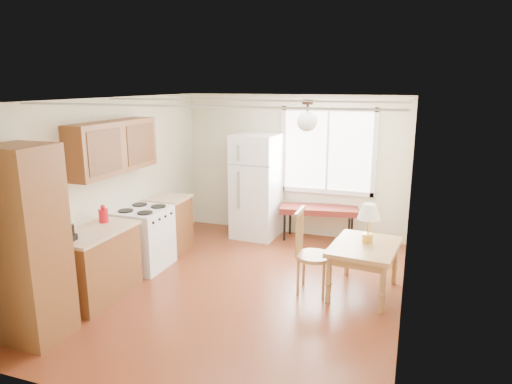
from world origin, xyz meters
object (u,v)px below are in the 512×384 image
at_px(chair, 306,245).
at_px(dining_table, 364,252).
at_px(bench, 319,210).
at_px(refrigerator, 256,186).

bearing_deg(chair, dining_table, 14.71).
distance_m(bench, dining_table, 2.06).
height_order(refrigerator, dining_table, refrigerator).
relative_size(bench, chair, 1.25).
distance_m(refrigerator, dining_table, 2.72).
xyz_separation_m(refrigerator, chair, (1.35, -1.92, -0.28)).
bearing_deg(bench, refrigerator, 175.26).
bearing_deg(dining_table, refrigerator, 146.49).
distance_m(refrigerator, chair, 2.36).
relative_size(refrigerator, bench, 1.32).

